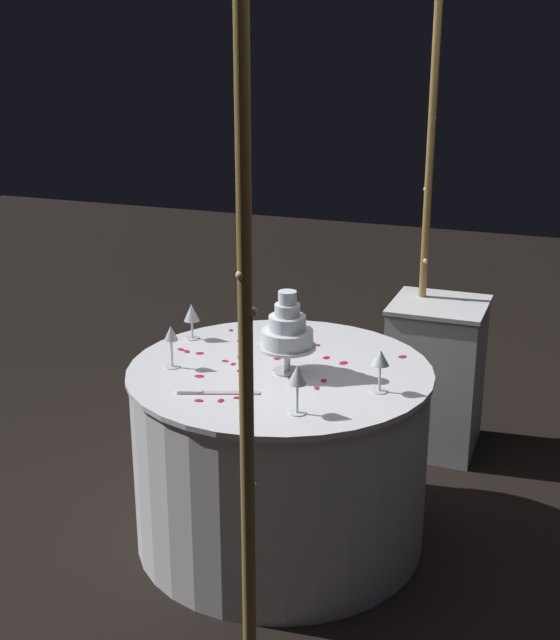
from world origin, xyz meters
name	(u,v)px	position (x,y,z in m)	size (l,w,h in m)	color
ground_plane	(280,535)	(0.00, 0.00, 0.00)	(12.00, 12.00, 0.00)	black
decorative_arch	(369,185)	(0.00, 0.33, 1.47)	(2.26, 0.06, 2.22)	olive
main_table	(280,454)	(0.00, 0.00, 0.37)	(1.18, 1.18, 0.74)	white
side_table	(435,376)	(-1.02, 0.42, 0.37)	(0.44, 0.44, 0.75)	white
tiered_cake	(287,332)	(0.03, 0.04, 0.90)	(0.22, 0.22, 0.32)	silver
wine_glass_0	(171,336)	(0.13, -0.39, 0.86)	(0.06, 0.06, 0.17)	silver
wine_glass_1	(192,314)	(-0.19, -0.46, 0.85)	(0.07, 0.07, 0.15)	silver
wine_glass_2	(297,377)	(0.36, 0.20, 0.87)	(0.07, 0.07, 0.17)	silver
wine_glass_3	(380,360)	(0.08, 0.41, 0.86)	(0.06, 0.06, 0.16)	silver
cake_knife	(213,392)	(0.31, -0.14, 0.74)	(0.12, 0.28, 0.01)	silver
rose_petal_0	(402,357)	(-0.28, 0.41, 0.74)	(0.04, 0.03, 0.00)	#C61951
rose_petal_1	(239,341)	(-0.22, -0.26, 0.74)	(0.03, 0.02, 0.00)	#C61951
rose_petal_2	(241,371)	(0.08, -0.13, 0.74)	(0.04, 0.03, 0.00)	#C61951
rose_petal_3	(242,352)	(-0.11, -0.20, 0.74)	(0.04, 0.03, 0.00)	#C61951
rose_petal_4	(221,400)	(0.36, -0.09, 0.74)	(0.03, 0.02, 0.00)	#C61951
rose_petal_5	(343,363)	(-0.14, 0.21, 0.74)	(0.04, 0.03, 0.00)	#C61951
rose_petal_6	(199,400)	(0.39, -0.16, 0.74)	(0.03, 0.02, 0.00)	#C61951
rose_petal_7	(199,376)	(0.18, -0.26, 0.74)	(0.04, 0.03, 0.00)	#C61951
rose_petal_8	(237,398)	(0.32, -0.04, 0.74)	(0.02, 0.02, 0.00)	#C61951
rose_petal_9	(187,351)	(-0.04, -0.42, 0.74)	(0.03, 0.02, 0.00)	#C61951
rose_petal_10	(277,358)	(-0.10, -0.05, 0.74)	(0.04, 0.03, 0.00)	#C61951
rose_petal_11	(233,364)	(0.02, -0.19, 0.74)	(0.03, 0.02, 0.00)	#C61951
rose_petal_12	(231,330)	(-0.34, -0.35, 0.74)	(0.03, 0.02, 0.00)	#C61951
rose_petal_13	(181,349)	(-0.05, -0.45, 0.74)	(0.03, 0.02, 0.00)	#C61951
rose_petal_14	(265,348)	(-0.18, -0.13, 0.74)	(0.04, 0.03, 0.00)	#C61951
rose_petal_15	(225,361)	(0.01, -0.23, 0.74)	(0.03, 0.02, 0.00)	#C61951
rose_petal_16	(199,353)	(-0.04, -0.36, 0.74)	(0.03, 0.02, 0.00)	#C61951
rose_petal_17	(316,345)	(-0.29, 0.05, 0.74)	(0.03, 0.02, 0.00)	#C61951
rose_petal_18	(316,388)	(0.14, 0.19, 0.74)	(0.03, 0.02, 0.00)	#C61951
rose_petal_19	(324,381)	(0.06, 0.20, 0.74)	(0.03, 0.02, 0.00)	#C61951
rose_petal_20	(380,357)	(-0.25, 0.33, 0.74)	(0.03, 0.02, 0.00)	#C61951
rose_petal_21	(326,357)	(-0.17, 0.13, 0.74)	(0.03, 0.02, 0.00)	#C61951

